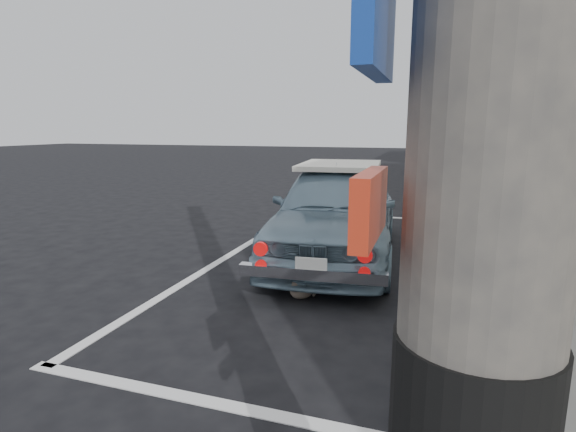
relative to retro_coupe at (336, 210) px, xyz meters
The scene contains 8 objects.
ground 3.41m from the retro_coupe, 100.41° to the right, with size 80.00×80.00×0.00m, color black.
sidewalk 2.96m from the retro_coupe, 26.36° to the right, with size 2.80×40.00×0.15m, color slate.
building_far 17.98m from the retro_coupe, 71.03° to the left, with size 3.50×10.00×8.00m, color beige.
pline_rear 3.85m from the retro_coupe, 91.57° to the right, with size 3.00×0.12×0.01m, color silver.
pline_front 3.29m from the retro_coupe, 91.85° to the left, with size 3.00×0.12×0.01m, color silver.
pline_side 1.68m from the retro_coupe, 169.21° to the right, with size 0.12×7.00×0.01m, color silver.
retro_coupe is the anchor object (origin of this frame).
cat 1.83m from the retro_coupe, 89.99° to the right, with size 0.35×0.48×0.28m.
Camera 1 is at (1.94, -2.98, 1.87)m, focal length 28.00 mm.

